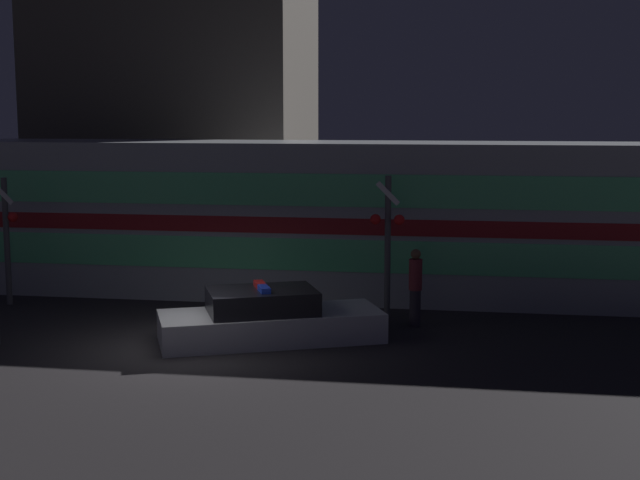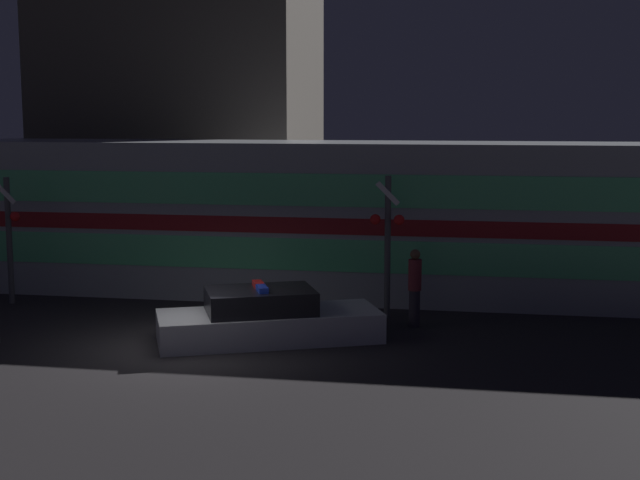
# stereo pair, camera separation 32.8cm
# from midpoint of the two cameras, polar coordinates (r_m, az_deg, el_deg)

# --- Properties ---
(ground_plane) EXTENTS (120.00, 120.00, 0.00)m
(ground_plane) POSITION_cam_midpoint_polar(r_m,az_deg,el_deg) (18.91, -8.19, -6.94)
(ground_plane) COLOR #262326
(train) EXTENTS (21.94, 3.13, 4.13)m
(train) POSITION_cam_midpoint_polar(r_m,az_deg,el_deg) (23.86, 3.03, 1.32)
(train) COLOR #999EA5
(train) RESTS_ON ground_plane
(police_car) EXTENTS (5.06, 3.48, 1.26)m
(police_car) POSITION_cam_midpoint_polar(r_m,az_deg,el_deg) (19.33, -2.93, -5.12)
(police_car) COLOR silver
(police_car) RESTS_ON ground_plane
(pedestrian) EXTENTS (0.30, 0.30, 1.81)m
(pedestrian) POSITION_cam_midpoint_polar(r_m,az_deg,el_deg) (20.58, 6.54, -3.02)
(pedestrian) COLOR #2D2833
(pedestrian) RESTS_ON ground_plane
(crossing_signal_near) EXTENTS (0.82, 0.35, 3.43)m
(crossing_signal_near) POSITION_cam_midpoint_polar(r_m,az_deg,el_deg) (21.20, 4.78, 0.13)
(crossing_signal_near) COLOR #4C4C51
(crossing_signal_near) RESTS_ON ground_plane
(crossing_signal_far) EXTENTS (0.82, 0.35, 3.27)m
(crossing_signal_far) POSITION_cam_midpoint_polar(r_m,az_deg,el_deg) (24.10, -18.98, 0.48)
(crossing_signal_far) COLOR #4C4C51
(crossing_signal_far) RESTS_ON ground_plane
(building_left) EXTENTS (8.83, 6.59, 9.48)m
(building_left) POSITION_cam_midpoint_polar(r_m,az_deg,el_deg) (32.14, -8.36, 7.77)
(building_left) COLOR #47423D
(building_left) RESTS_ON ground_plane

